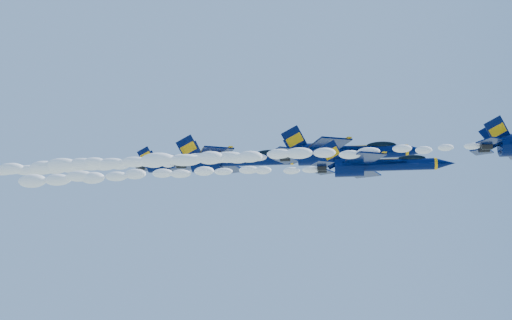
# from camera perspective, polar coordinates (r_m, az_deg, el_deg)

# --- Properties ---
(smoke_trail_jet_lead) EXTENTS (34.86, 1.54, 1.39)m
(smoke_trail_jet_lead) POSITION_cam_1_polar(r_m,az_deg,el_deg) (66.93, 4.65, 0.53)
(smoke_trail_jet_lead) COLOR white
(jet_second) EXTENTS (15.00, 12.30, 5.57)m
(jet_second) POSITION_cam_1_polar(r_m,az_deg,el_deg) (72.01, 10.65, -0.43)
(jet_second) COLOR #000A35
(smoke_trail_jet_second) EXTENTS (34.86, 1.55, 1.40)m
(smoke_trail_jet_second) POSITION_cam_1_polar(r_m,az_deg,el_deg) (74.33, -8.00, -1.25)
(smoke_trail_jet_second) COLOR white
(jet_third) EXTENTS (19.36, 15.89, 7.20)m
(jet_third) POSITION_cam_1_polar(r_m,az_deg,el_deg) (85.20, 7.75, 0.67)
(jet_third) COLOR #000A35
(smoke_trail_jet_third) EXTENTS (34.86, 2.00, 1.80)m
(smoke_trail_jet_third) POSITION_cam_1_polar(r_m,az_deg,el_deg) (88.57, -9.11, -0.11)
(smoke_trail_jet_third) COLOR white
(jet_fourth) EXTENTS (19.64, 16.11, 7.30)m
(jet_fourth) POSITION_cam_1_polar(r_m,az_deg,el_deg) (91.61, -1.99, 0.00)
(jet_fourth) COLOR #000A35
(smoke_trail_jet_fourth) EXTENTS (34.86, 2.03, 1.83)m
(smoke_trail_jet_fourth) POSITION_cam_1_polar(r_m,az_deg,el_deg) (98.90, -16.93, -0.68)
(smoke_trail_jet_fourth) COLOR white
(jet_fifth) EXTENTS (15.28, 12.54, 5.68)m
(jet_fifth) POSITION_cam_1_polar(r_m,az_deg,el_deg) (102.74, -6.99, -0.36)
(jet_fifth) COLOR #000A35
(smoke_trail_jet_fifth) EXTENTS (34.86, 1.58, 1.42)m
(smoke_trail_jet_fifth) POSITION_cam_1_polar(r_m,az_deg,el_deg) (110.92, -19.09, -0.89)
(smoke_trail_jet_fifth) COLOR white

